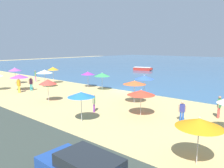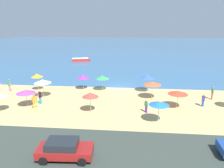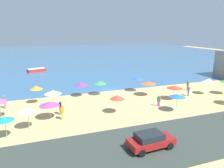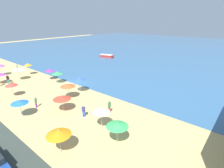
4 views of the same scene
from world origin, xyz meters
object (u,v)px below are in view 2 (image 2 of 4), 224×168
at_px(beach_umbrella_1, 102,77).
at_px(bather_1, 40,96).
at_px(beach_umbrella_2, 26,92).
at_px(bather_3, 146,105).
at_px(beach_umbrella_5, 159,103).
at_px(bather_5, 213,92).
at_px(beach_umbrella_10, 83,77).
at_px(beach_umbrella_11, 147,77).
at_px(beach_umbrella_3, 43,81).
at_px(bather_0, 9,85).
at_px(beach_umbrella_7, 90,95).
at_px(beach_umbrella_8, 152,83).
at_px(bather_2, 203,100).
at_px(skiff_nearshore, 81,60).
at_px(parked_car_1, 64,149).
at_px(bather_4, 34,101).
at_px(beach_umbrella_14, 37,75).
at_px(beach_umbrella_15, 178,92).

height_order(beach_umbrella_1, bather_1, beach_umbrella_1).
bearing_deg(beach_umbrella_2, bather_3, -2.32).
distance_m(beach_umbrella_5, bather_5, 10.98).
relative_size(beach_umbrella_10, beach_umbrella_11, 0.89).
relative_size(beach_umbrella_3, bather_0, 1.40).
bearing_deg(beach_umbrella_7, beach_umbrella_8, 35.69).
distance_m(beach_umbrella_5, bather_1, 14.61).
xyz_separation_m(bather_2, skiff_nearshore, (-21.97, 29.46, -0.46)).
bearing_deg(beach_umbrella_3, parked_car_1, -62.10).
bearing_deg(beach_umbrella_1, bather_3, -51.72).
height_order(beach_umbrella_3, bather_4, beach_umbrella_3).
distance_m(bather_2, bather_5, 3.29).
bearing_deg(bather_5, bather_1, -170.37).
relative_size(beach_umbrella_7, parked_car_1, 0.58).
bearing_deg(bather_4, bather_2, 7.79).
height_order(beach_umbrella_5, beach_umbrella_14, beach_umbrella_14).
relative_size(beach_umbrella_3, parked_car_1, 0.61).
xyz_separation_m(beach_umbrella_11, bather_4, (-13.46, -7.64, -1.28)).
distance_m(beach_umbrella_2, beach_umbrella_10, 9.01).
bearing_deg(beach_umbrella_15, beach_umbrella_2, -176.27).
bearing_deg(beach_umbrella_10, parked_car_1, -82.08).
xyz_separation_m(beach_umbrella_5, bather_0, (-20.66, 8.53, -1.08)).
bearing_deg(beach_umbrella_14, beach_umbrella_10, 9.72).
xyz_separation_m(beach_umbrella_8, bather_4, (-13.95, -4.95, -1.09)).
xyz_separation_m(beach_umbrella_10, bather_0, (-10.66, -1.77, -0.99)).
bearing_deg(beach_umbrella_1, bather_1, -138.67).
bearing_deg(beach_umbrella_2, bather_5, 11.27).
relative_size(beach_umbrella_1, beach_umbrella_2, 1.04).
distance_m(beach_umbrella_2, beach_umbrella_3, 3.45).
distance_m(beach_umbrella_10, skiff_nearshore, 24.95).
xyz_separation_m(beach_umbrella_1, beach_umbrella_10, (-2.93, 0.25, -0.06)).
bearing_deg(beach_umbrella_3, skiff_nearshore, 93.08).
bearing_deg(bather_2, beach_umbrella_5, -139.72).
relative_size(beach_umbrella_5, beach_umbrella_14, 0.90).
bearing_deg(beach_umbrella_7, beach_umbrella_5, -15.29).
height_order(beach_umbrella_11, bather_2, beach_umbrella_11).
relative_size(beach_umbrella_7, bather_3, 1.53).
relative_size(bather_0, bather_4, 1.00).
relative_size(bather_2, parked_car_1, 0.38).
height_order(beach_umbrella_3, skiff_nearshore, beach_umbrella_3).
xyz_separation_m(bather_1, parked_car_1, (6.41, -10.73, -0.19)).
relative_size(beach_umbrella_15, bather_2, 1.44).
height_order(beach_umbrella_14, bather_4, beach_umbrella_14).
bearing_deg(beach_umbrella_7, bather_0, 153.94).
bearing_deg(parked_car_1, beach_umbrella_5, 41.77).
xyz_separation_m(bather_0, parked_car_1, (13.03, -15.33, -0.20)).
height_order(beach_umbrella_15, bather_0, beach_umbrella_15).
height_order(beach_umbrella_5, bather_1, beach_umbrella_5).
height_order(beach_umbrella_8, bather_1, beach_umbrella_8).
distance_m(bather_4, parked_car_1, 11.09).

